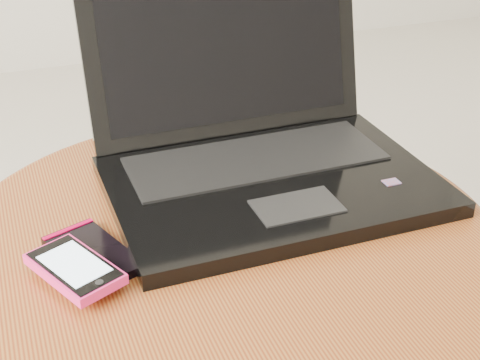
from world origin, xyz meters
name	(u,v)px	position (x,y,z in m)	size (l,w,h in m)	color
table	(225,303)	(-0.03, -0.06, 0.40)	(0.63, 0.63, 0.50)	#552515
laptop	(258,143)	(0.05, 0.05, 0.55)	(0.39, 0.34, 0.25)	black
phone_black	(93,254)	(-0.18, -0.06, 0.51)	(0.10, 0.13, 0.01)	black
phone_pink	(75,268)	(-0.21, -0.10, 0.52)	(0.09, 0.12, 0.01)	#FD277D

